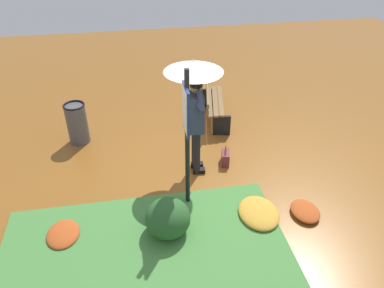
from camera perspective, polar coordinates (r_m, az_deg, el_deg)
The scene contains 10 objects.
ground_plane at distance 6.65m, azimuth 1.66°, elevation -5.02°, with size 18.00×18.00×0.00m, color brown.
person_with_umbrella at distance 6.06m, azimuth 0.41°, elevation 8.24°, with size 0.96×0.96×2.04m.
info_sign_post at distance 5.27m, azimuth -0.84°, elevation 2.75°, with size 0.44×0.07×2.30m.
handbag at distance 6.93m, azimuth 5.10°, elevation -2.02°, with size 0.32×0.20×0.37m.
park_bench at distance 8.15m, azimuth 3.22°, elevation 6.18°, with size 1.41×0.63×0.75m.
trash_bin at distance 7.71m, azimuth -17.08°, elevation 3.05°, with size 0.42×0.42×0.83m.
shrub_cluster at distance 5.52m, azimuth -3.56°, elevation -11.06°, with size 0.72×0.65×0.59m.
leaf_pile_near_person at distance 6.17m, azimuth 16.84°, elevation -9.74°, with size 0.54×0.43×0.12m.
leaf_pile_by_bench at distance 5.87m, azimuth -19.02°, elevation -12.83°, with size 0.59×0.47×0.13m.
leaf_pile_far_path at distance 5.93m, azimuth 10.10°, elevation -10.28°, with size 0.77×0.61×0.17m.
Camera 1 is at (-5.08, 1.10, 4.14)m, focal length 35.04 mm.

